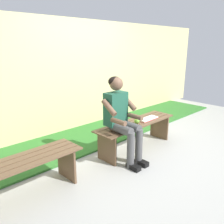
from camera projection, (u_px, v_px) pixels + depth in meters
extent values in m
cube|color=#9E9E99|center=(144.00, 203.00, 2.67)|extent=(10.00, 7.00, 0.04)
cube|color=#2D6B28|center=(45.00, 142.00, 4.27)|extent=(9.00, 1.88, 0.03)
cube|color=#D1C684|center=(56.00, 77.00, 4.56)|extent=(9.50, 0.24, 2.23)
cube|color=brown|center=(129.00, 121.00, 4.02)|extent=(1.63, 0.14, 0.02)
cube|color=brown|center=(134.00, 122.00, 3.94)|extent=(1.63, 0.14, 0.02)
cube|color=brown|center=(139.00, 123.00, 3.87)|extent=(1.63, 0.14, 0.02)
cube|color=brown|center=(144.00, 125.00, 3.79)|extent=(1.63, 0.14, 0.02)
cube|color=brown|center=(159.00, 126.00, 4.44)|extent=(0.04, 0.38, 0.46)
cube|color=brown|center=(107.00, 148.00, 3.50)|extent=(0.04, 0.38, 0.46)
cube|color=brown|center=(10.00, 158.00, 2.67)|extent=(1.54, 0.13, 0.02)
cube|color=brown|center=(14.00, 162.00, 2.60)|extent=(1.54, 0.13, 0.02)
cube|color=brown|center=(18.00, 165.00, 2.52)|extent=(1.54, 0.13, 0.02)
cube|color=brown|center=(23.00, 169.00, 2.45)|extent=(1.54, 0.13, 0.02)
cube|color=brown|center=(66.00, 163.00, 3.07)|extent=(0.04, 0.38, 0.46)
cube|color=#1E513D|center=(116.00, 109.00, 3.52)|extent=(0.34, 0.20, 0.50)
sphere|color=brown|center=(116.00, 84.00, 3.40)|extent=(0.20, 0.20, 0.20)
ellipsoid|color=black|center=(115.00, 82.00, 3.42)|extent=(0.20, 0.19, 0.15)
cylinder|color=#4C4C4C|center=(129.00, 126.00, 3.51)|extent=(0.13, 0.40, 0.13)
cylinder|color=#4C4C4C|center=(121.00, 129.00, 3.39)|extent=(0.13, 0.40, 0.13)
cylinder|color=#4C4C4C|center=(139.00, 147.00, 3.44)|extent=(0.11, 0.11, 0.55)
cube|color=black|center=(141.00, 163.00, 3.47)|extent=(0.10, 0.22, 0.07)
cylinder|color=#4C4C4C|center=(131.00, 150.00, 3.32)|extent=(0.11, 0.11, 0.55)
cube|color=black|center=(133.00, 167.00, 3.35)|extent=(0.10, 0.22, 0.07)
cylinder|color=brown|center=(129.00, 103.00, 3.58)|extent=(0.08, 0.28, 0.23)
cylinder|color=brown|center=(135.00, 117.00, 3.50)|extent=(0.07, 0.26, 0.07)
cylinder|color=brown|center=(109.00, 108.00, 3.30)|extent=(0.08, 0.28, 0.23)
cylinder|color=brown|center=(119.00, 122.00, 3.26)|extent=(0.07, 0.26, 0.07)
sphere|color=#72B738|center=(137.00, 121.00, 3.82)|extent=(0.09, 0.09, 0.09)
cube|color=white|center=(152.00, 117.00, 4.12)|extent=(0.20, 0.16, 0.02)
cube|color=white|center=(144.00, 120.00, 3.98)|extent=(0.20, 0.16, 0.02)
cube|color=red|center=(148.00, 119.00, 4.05)|extent=(0.42, 0.17, 0.01)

